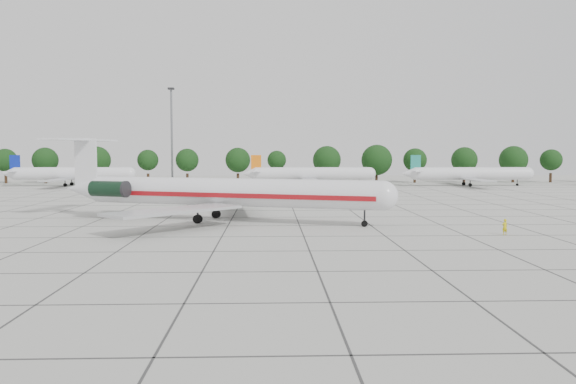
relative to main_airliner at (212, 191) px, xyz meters
name	(u,v)px	position (x,y,z in m)	size (l,w,h in m)	color
ground	(299,226)	(10.23, -4.69, -3.52)	(260.00, 260.00, 0.00)	#B9B9B1
apron_joints	(294,211)	(10.23, 10.31, -3.51)	(170.00, 170.00, 0.02)	#383838
main_airliner	(212,191)	(0.00, 0.00, 0.00)	(41.49, 31.64, 9.96)	silver
ground_crew	(505,227)	(30.25, -12.32, -2.72)	(0.58, 0.38, 1.60)	#D0BE0C
bg_airliner_b	(72,174)	(-40.45, 68.52, -0.61)	(28.24, 27.20, 7.40)	silver
bg_airliner_c	(312,174)	(16.91, 66.26, -0.61)	(28.24, 27.20, 7.40)	silver
bg_airliner_d	(470,174)	(54.81, 65.39, -0.61)	(28.24, 27.20, 7.40)	silver
tree_line	(238,160)	(-1.46, 80.31, 2.46)	(249.86, 8.44, 10.22)	#332114
floodlight_mast	(172,129)	(-19.77, 87.31, 10.76)	(1.60, 1.60, 25.45)	slate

